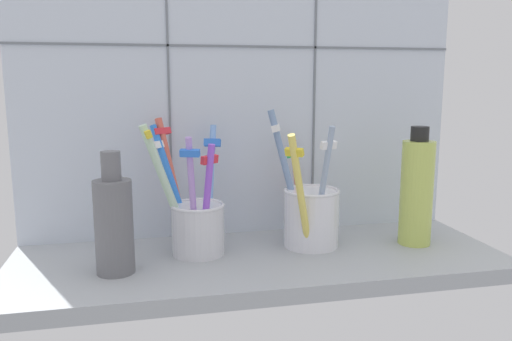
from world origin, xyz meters
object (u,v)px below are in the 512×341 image
(ceramic_vase, at_px, (114,223))
(soap_bottle, at_px, (417,191))
(toothbrush_cup_left, at_px, (195,219))
(toothbrush_cup_right, at_px, (310,213))

(ceramic_vase, bearing_deg, soap_bottle, 3.49)
(toothbrush_cup_left, distance_m, soap_bottle, 0.31)
(toothbrush_cup_left, height_order, ceramic_vase, toothbrush_cup_left)
(toothbrush_cup_right, xyz_separation_m, soap_bottle, (0.15, -0.02, 0.03))
(ceramic_vase, bearing_deg, toothbrush_cup_left, 25.73)
(toothbrush_cup_left, bearing_deg, soap_bottle, -4.39)
(toothbrush_cup_left, xyz_separation_m, soap_bottle, (0.30, -0.02, 0.03))
(toothbrush_cup_left, height_order, toothbrush_cup_right, toothbrush_cup_right)
(ceramic_vase, xyz_separation_m, soap_bottle, (0.40, 0.02, 0.01))
(toothbrush_cup_right, bearing_deg, toothbrush_cup_left, 179.20)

